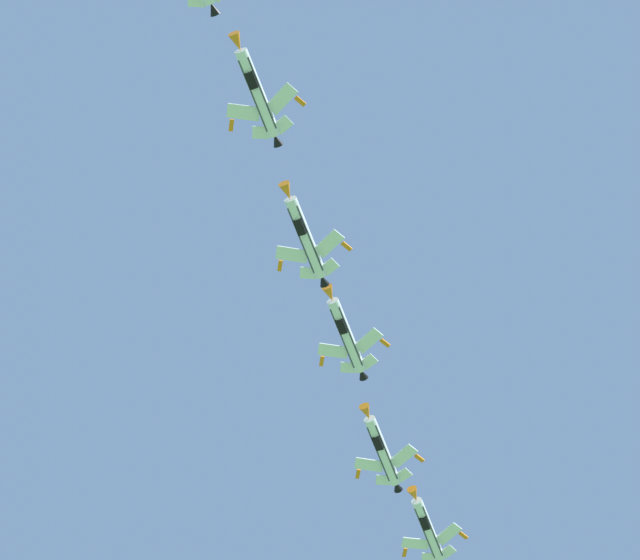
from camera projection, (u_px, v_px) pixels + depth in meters
fighter_jet_left_wing at (257, 91)px, 158.78m from camera, size 11.99×13.53×4.35m
fighter_jet_right_wing at (305, 236)px, 165.02m from camera, size 11.99×13.53×4.37m
fighter_jet_left_outer at (346, 334)px, 175.18m from camera, size 11.99×13.53×4.35m
fighter_jet_right_outer at (382, 449)px, 181.29m from camera, size 11.99×13.53×4.36m
fighter_jet_trail_slot at (428, 529)px, 190.47m from camera, size 11.99×13.53×4.35m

